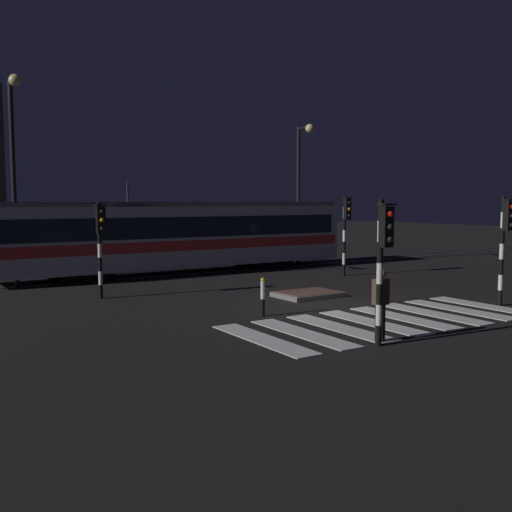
% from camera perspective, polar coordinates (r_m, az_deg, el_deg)
% --- Properties ---
extents(ground_plane, '(120.00, 120.00, 0.00)m').
position_cam_1_polar(ground_plane, '(18.44, 6.62, -4.85)').
color(ground_plane, black).
extents(rail_near, '(80.00, 0.12, 0.03)m').
position_cam_1_polar(rail_near, '(26.29, -6.75, -1.78)').
color(rail_near, '#59595E').
rests_on(rail_near, ground).
extents(rail_far, '(80.00, 0.12, 0.03)m').
position_cam_1_polar(rail_far, '(27.57, -8.10, -1.47)').
color(rail_far, '#59595E').
rests_on(rail_far, ground).
extents(crosswalk_zebra, '(9.04, 3.85, 0.02)m').
position_cam_1_polar(crosswalk_zebra, '(16.47, 12.84, -6.14)').
color(crosswalk_zebra, silver).
rests_on(crosswalk_zebra, ground).
extents(traffic_island, '(2.13, 1.55, 0.18)m').
position_cam_1_polar(traffic_island, '(20.10, 5.10, -3.74)').
color(traffic_island, slate).
rests_on(traffic_island, ground).
extents(traffic_light_corner_far_left, '(0.36, 0.42, 3.25)m').
position_cam_1_polar(traffic_light_corner_far_left, '(20.02, -15.00, 1.98)').
color(traffic_light_corner_far_left, black).
rests_on(traffic_light_corner_far_left, ground).
extents(traffic_light_kerb_mid_left, '(0.36, 0.42, 3.30)m').
position_cam_1_polar(traffic_light_kerb_mid_left, '(13.19, 12.34, 0.56)').
color(traffic_light_kerb_mid_left, black).
rests_on(traffic_light_kerb_mid_left, ground).
extents(traffic_light_corner_near_right, '(0.36, 0.42, 3.41)m').
position_cam_1_polar(traffic_light_corner_near_right, '(19.58, 23.20, 1.99)').
color(traffic_light_corner_near_right, black).
rests_on(traffic_light_corner_near_right, ground).
extents(traffic_light_corner_far_right, '(0.36, 0.42, 3.54)m').
position_cam_1_polar(traffic_light_corner_far_right, '(25.73, 8.79, 3.22)').
color(traffic_light_corner_far_right, black).
rests_on(traffic_light_corner_far_right, ground).
extents(street_lamp_trackside_left, '(0.44, 1.21, 7.78)m').
position_cam_1_polar(street_lamp_trackside_left, '(23.56, -22.62, 8.89)').
color(street_lamp_trackside_left, black).
rests_on(street_lamp_trackside_left, ground).
extents(street_lamp_trackside_right, '(0.44, 1.21, 7.09)m').
position_cam_1_polar(street_lamp_trackside_right, '(29.84, 4.46, 7.71)').
color(street_lamp_trackside_right, black).
rests_on(street_lamp_trackside_right, ground).
extents(tram, '(16.86, 2.58, 4.15)m').
position_cam_1_polar(tram, '(26.79, -7.38, 2.07)').
color(tram, silver).
rests_on(tram, ground).
extents(pedestrian_waiting_at_kerb, '(0.36, 0.24, 1.71)m').
position_cam_1_polar(pedestrian_waiting_at_kerb, '(13.79, 12.09, -4.68)').
color(pedestrian_waiting_at_kerb, black).
rests_on(pedestrian_waiting_at_kerb, ground).
extents(bollard_island_edge, '(0.12, 0.12, 1.11)m').
position_cam_1_polar(bollard_island_edge, '(16.54, 0.66, -4.03)').
color(bollard_island_edge, black).
rests_on(bollard_island_edge, ground).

